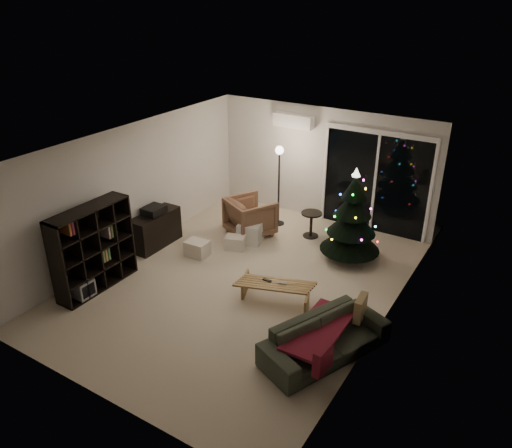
% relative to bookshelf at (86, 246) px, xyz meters
% --- Properties ---
extents(room, '(6.50, 7.51, 2.60)m').
position_rel_bookshelf_xyz_m(room, '(2.71, 2.93, 0.26)').
color(room, beige).
rests_on(room, ground).
extents(bookshelf, '(0.64, 1.55, 1.51)m').
position_rel_bookshelf_xyz_m(bookshelf, '(0.00, 0.00, 0.00)').
color(bookshelf, black).
rests_on(bookshelf, floor).
extents(media_cabinet, '(0.42, 1.12, 0.70)m').
position_rel_bookshelf_xyz_m(media_cabinet, '(0.00, 1.71, -0.40)').
color(media_cabinet, black).
rests_on(media_cabinet, floor).
extents(stereo, '(0.35, 0.42, 0.15)m').
position_rel_bookshelf_xyz_m(stereo, '(0.00, 1.71, 0.02)').
color(stereo, black).
rests_on(stereo, media_cabinet).
extents(armchair, '(1.17, 1.18, 0.81)m').
position_rel_bookshelf_xyz_m(armchair, '(1.35, 3.13, -0.35)').
color(armchair, brown).
rests_on(armchair, floor).
extents(ottoman, '(0.55, 0.55, 0.41)m').
position_rel_bookshelf_xyz_m(ottoman, '(1.54, 2.84, -0.55)').
color(ottoman, beige).
rests_on(ottoman, floor).
extents(cardboard_box_a, '(0.44, 0.34, 0.31)m').
position_rel_bookshelf_xyz_m(cardboard_box_a, '(0.97, 1.79, -0.60)').
color(cardboard_box_a, white).
rests_on(cardboard_box_a, floor).
extents(cardboard_box_b, '(0.46, 0.40, 0.27)m').
position_rel_bookshelf_xyz_m(cardboard_box_b, '(1.44, 2.41, -0.62)').
color(cardboard_box_b, white).
rests_on(cardboard_box_b, floor).
extents(side_table, '(0.49, 0.49, 0.54)m').
position_rel_bookshelf_xyz_m(side_table, '(2.49, 3.70, -0.48)').
color(side_table, black).
rests_on(side_table, floor).
extents(floor_lamp, '(0.27, 0.27, 1.71)m').
position_rel_bookshelf_xyz_m(floor_lamp, '(1.60, 3.88, 0.10)').
color(floor_lamp, black).
rests_on(floor_lamp, floor).
extents(sofa, '(1.45, 2.05, 0.56)m').
position_rel_bookshelf_xyz_m(sofa, '(4.30, 0.43, -0.47)').
color(sofa, '#353A30').
rests_on(sofa, floor).
extents(sofa_throw, '(0.60, 1.37, 0.05)m').
position_rel_bookshelf_xyz_m(sofa_throw, '(4.20, 0.43, -0.35)').
color(sofa_throw, maroon).
rests_on(sofa_throw, sofa).
extents(cushion_a, '(0.14, 0.37, 0.37)m').
position_rel_bookshelf_xyz_m(cushion_a, '(4.55, 1.08, -0.25)').
color(cushion_a, olive).
rests_on(cushion_a, sofa).
extents(cushion_b, '(0.14, 0.37, 0.37)m').
position_rel_bookshelf_xyz_m(cushion_b, '(4.55, -0.22, -0.25)').
color(cushion_b, maroon).
rests_on(cushion_b, sofa).
extents(coffee_table, '(1.30, 0.81, 0.39)m').
position_rel_bookshelf_xyz_m(coffee_table, '(3.06, 1.17, -0.56)').
color(coffee_table, brown).
rests_on(coffee_table, floor).
extents(remote_a, '(0.15, 0.05, 0.02)m').
position_rel_bookshelf_xyz_m(remote_a, '(2.91, 1.17, -0.35)').
color(remote_a, black).
rests_on(remote_a, coffee_table).
extents(remote_b, '(0.15, 0.09, 0.02)m').
position_rel_bookshelf_xyz_m(remote_b, '(3.16, 1.22, -0.35)').
color(remote_b, slate).
rests_on(remote_b, coffee_table).
extents(christmas_tree, '(1.21, 1.21, 1.84)m').
position_rel_bookshelf_xyz_m(christmas_tree, '(3.53, 3.23, 0.17)').
color(christmas_tree, black).
rests_on(christmas_tree, floor).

